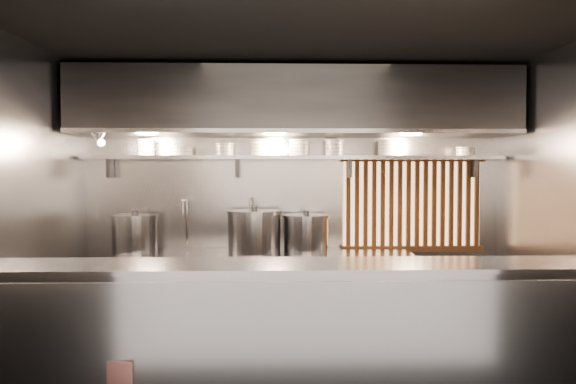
{
  "coord_description": "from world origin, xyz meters",
  "views": [
    {
      "loc": [
        -0.23,
        -4.61,
        1.73
      ],
      "look_at": [
        -0.08,
        0.55,
        1.54
      ],
      "focal_mm": 35.0,
      "sensor_mm": 36.0,
      "label": 1
    }
  ],
  "objects_px": {
    "stock_pot_mid": "(306,233)",
    "pendant_bulb": "(285,149)",
    "stock_pot_right": "(254,231)",
    "heat_lamp": "(99,137)",
    "stock_pot_left": "(135,233)"
  },
  "relations": [
    {
      "from": "stock_pot_left",
      "to": "stock_pot_right",
      "type": "height_order",
      "value": "stock_pot_right"
    },
    {
      "from": "stock_pot_mid",
      "to": "pendant_bulb",
      "type": "bearing_deg",
      "value": 171.92
    },
    {
      "from": "stock_pot_mid",
      "to": "stock_pot_right",
      "type": "relative_size",
      "value": 1.07
    },
    {
      "from": "stock_pot_left",
      "to": "stock_pot_mid",
      "type": "height_order",
      "value": "stock_pot_left"
    },
    {
      "from": "heat_lamp",
      "to": "pendant_bulb",
      "type": "distance_m",
      "value": 1.83
    },
    {
      "from": "heat_lamp",
      "to": "stock_pot_mid",
      "type": "distance_m",
      "value": 2.27
    },
    {
      "from": "pendant_bulb",
      "to": "stock_pot_mid",
      "type": "height_order",
      "value": "pendant_bulb"
    },
    {
      "from": "heat_lamp",
      "to": "stock_pot_mid",
      "type": "xyz_separation_m",
      "value": [
        2.02,
        0.32,
        -0.97
      ]
    },
    {
      "from": "pendant_bulb",
      "to": "stock_pot_right",
      "type": "bearing_deg",
      "value": -163.47
    },
    {
      "from": "pendant_bulb",
      "to": "stock_pot_right",
      "type": "distance_m",
      "value": 0.9
    },
    {
      "from": "stock_pot_left",
      "to": "stock_pot_right",
      "type": "distance_m",
      "value": 1.23
    },
    {
      "from": "stock_pot_mid",
      "to": "stock_pot_right",
      "type": "distance_m",
      "value": 0.54
    },
    {
      "from": "stock_pot_left",
      "to": "stock_pot_mid",
      "type": "distance_m",
      "value": 1.77
    },
    {
      "from": "pendant_bulb",
      "to": "stock_pot_left",
      "type": "bearing_deg",
      "value": -178.93
    },
    {
      "from": "heat_lamp",
      "to": "stock_pot_right",
      "type": "relative_size",
      "value": 0.57
    }
  ]
}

